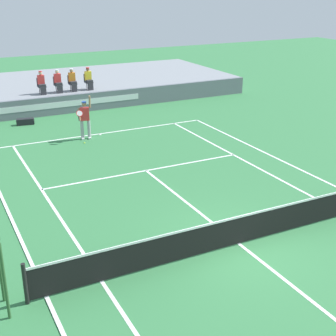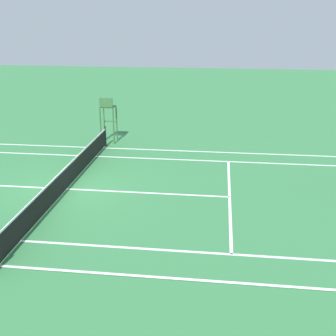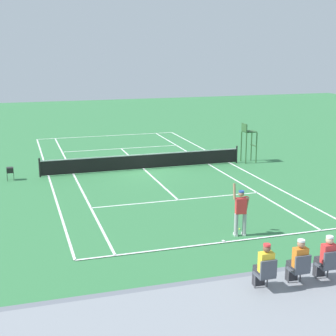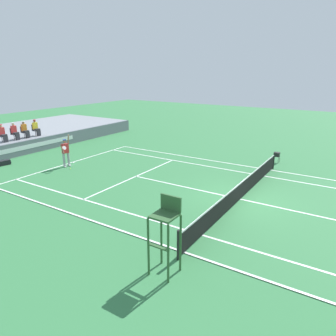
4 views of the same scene
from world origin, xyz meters
TOP-DOWN VIEW (x-y plane):
  - ground_plane at (0.00, 0.00)m, footprint 80.00×80.00m
  - court at (0.00, 0.00)m, footprint 11.08×23.88m
  - net at (0.00, 0.00)m, footprint 11.98×0.10m
  - umpire_chair at (-6.68, 0.00)m, footprint 0.77×0.77m

SIDE VIEW (x-z plane):
  - ground_plane at x=0.00m, z-range 0.00..0.00m
  - court at x=0.00m, z-range 0.00..0.02m
  - net at x=0.00m, z-range -0.01..1.06m
  - umpire_chair at x=-6.68m, z-range 0.34..2.78m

